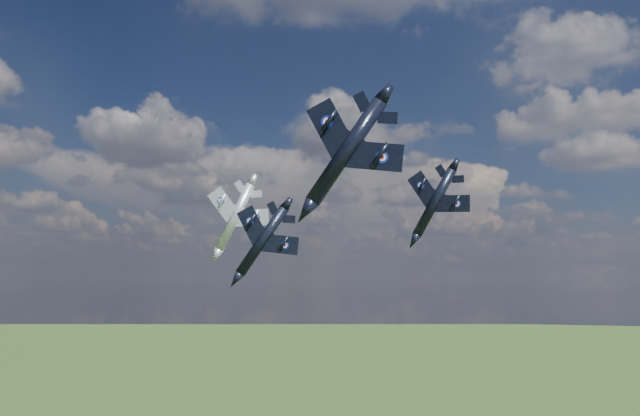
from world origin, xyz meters
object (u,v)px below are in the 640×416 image
(jet_right_navy, at_px, (346,151))
(jet_high_navy, at_px, (435,202))
(jet_left_silver, at_px, (235,217))
(jet_lead_navy, at_px, (262,241))

(jet_right_navy, relative_size, jet_high_navy, 0.84)
(jet_left_silver, bearing_deg, jet_high_navy, 6.62)
(jet_lead_navy, distance_m, jet_high_navy, 33.79)
(jet_lead_navy, bearing_deg, jet_right_navy, -65.26)
(jet_high_navy, bearing_deg, jet_right_navy, -88.84)
(jet_high_navy, height_order, jet_left_silver, jet_high_navy)
(jet_lead_navy, relative_size, jet_left_silver, 0.90)
(jet_high_navy, xyz_separation_m, jet_left_silver, (-30.20, -11.10, -2.73))
(jet_high_navy, bearing_deg, jet_lead_navy, -122.94)
(jet_right_navy, xyz_separation_m, jet_high_navy, (3.57, 52.18, 1.84))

